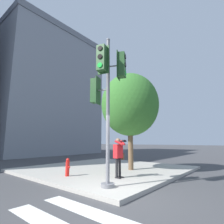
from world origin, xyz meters
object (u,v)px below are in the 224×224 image
object	(u,v)px
traffic_signal_pole	(107,87)
fire_hydrant	(68,167)
street_tree	(130,105)
person_photographer	(119,154)

from	to	relation	value
traffic_signal_pole	fire_hydrant	bearing A→B (deg)	81.47
traffic_signal_pole	street_tree	xyz separation A→B (m)	(3.58, 1.42, 0.16)
traffic_signal_pole	street_tree	distance (m)	3.86
person_photographer	street_tree	bearing A→B (deg)	20.49
traffic_signal_pole	fire_hydrant	world-z (taller)	traffic_signal_pole
person_photographer	street_tree	world-z (taller)	street_tree
fire_hydrant	street_tree	bearing A→B (deg)	-19.87
street_tree	traffic_signal_pole	bearing A→B (deg)	-158.35
street_tree	person_photographer	bearing A→B (deg)	-159.51
person_photographer	fire_hydrant	size ratio (longest dim) A/B	2.14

